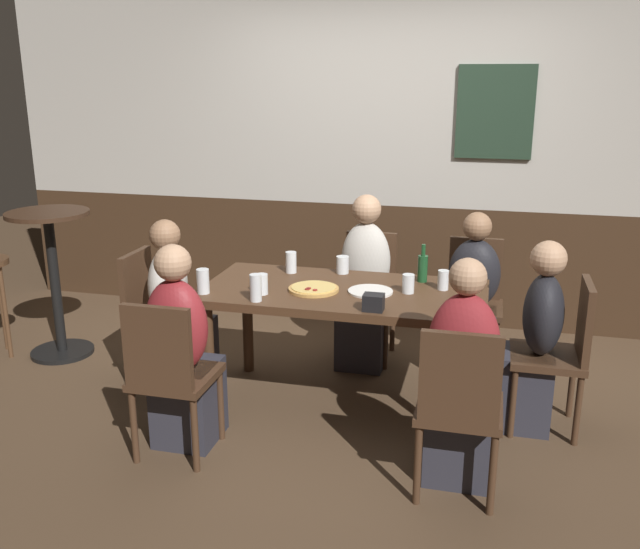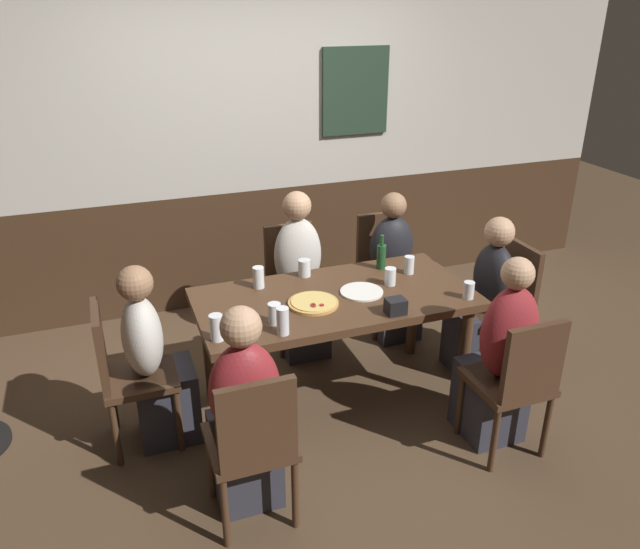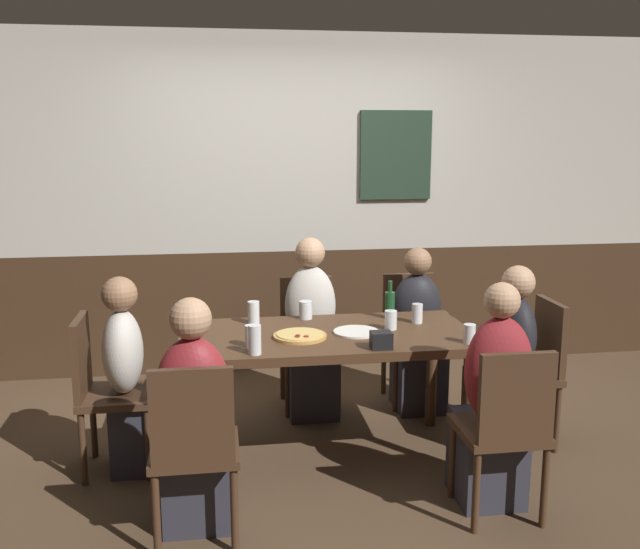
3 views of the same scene
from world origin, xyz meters
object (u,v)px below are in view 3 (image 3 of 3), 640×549
at_px(beer_glass_tall, 417,315).
at_px(pint_glass_stout, 469,335).
at_px(person_left_near, 195,432).
at_px(tumbler_short, 254,314).
at_px(pizza, 300,336).
at_px(chair_mid_far, 308,334).
at_px(person_right_far, 418,341).
at_px(dining_table, 327,348).
at_px(pint_glass_pale, 306,310).
at_px(tumbler_water, 255,341).
at_px(person_head_west, 134,389).
at_px(condiment_caddy, 381,340).
at_px(chair_head_east, 532,364).
at_px(chair_head_west, 103,385).
at_px(pint_glass_amber, 391,321).
at_px(beer_glass_half, 252,337).
at_px(chair_right_far, 411,330).
at_px(plate_white_large, 356,332).
at_px(beer_bottle_green, 390,304).
at_px(person_right_near, 493,413).
at_px(highball_clear, 188,342).
at_px(chair_left_near, 194,443).
at_px(person_mid_far, 311,340).
at_px(chair_right_near, 506,424).

height_order(beer_glass_tall, pint_glass_stout, beer_glass_tall).
relative_size(person_left_near, tumbler_short, 8.41).
xyz_separation_m(pizza, beer_glass_tall, (0.73, 0.21, 0.04)).
bearing_deg(chair_mid_far, person_right_far, -12.66).
xyz_separation_m(dining_table, pizza, (-0.16, -0.07, 0.10)).
bearing_deg(pint_glass_pale, tumbler_short, -168.14).
height_order(tumbler_water, pint_glass_stout, tumbler_water).
xyz_separation_m(pizza, pint_glass_stout, (0.89, -0.24, 0.03)).
distance_m(person_head_west, condiment_caddy, 1.40).
bearing_deg(chair_head_east, condiment_caddy, -161.83).
height_order(person_head_west, pint_glass_stout, person_head_west).
relative_size(chair_head_west, pint_glass_amber, 7.99).
height_order(person_head_west, person_left_near, person_left_near).
relative_size(dining_table, beer_glass_half, 13.98).
height_order(dining_table, chair_right_far, chair_right_far).
height_order(person_right_far, pizza, person_right_far).
distance_m(tumbler_water, condiment_caddy, 0.66).
relative_size(person_head_west, plate_white_large, 4.22).
distance_m(beer_glass_tall, pint_glass_stout, 0.47).
bearing_deg(plate_white_large, tumbler_short, 153.05).
bearing_deg(beer_bottle_green, pint_glass_pale, 173.22).
height_order(tumbler_short, plate_white_large, tumbler_short).
height_order(person_right_far, pint_glass_stout, person_right_far).
height_order(chair_head_west, person_head_west, person_head_west).
bearing_deg(dining_table, condiment_caddy, -54.52).
xyz_separation_m(person_right_near, highball_clear, (-1.50, 0.39, 0.32)).
bearing_deg(chair_left_near, chair_mid_far, 66.18).
relative_size(tumbler_short, pint_glass_amber, 1.23).
distance_m(person_left_near, pint_glass_amber, 1.34).
bearing_deg(person_right_far, chair_mid_far, 167.34).
distance_m(chair_mid_far, plate_white_large, 0.90).
xyz_separation_m(person_mid_far, pint_glass_pale, (-0.08, -0.33, 0.29)).
bearing_deg(chair_head_west, highball_clear, -29.71).
bearing_deg(pint_glass_amber, pint_glass_stout, -43.05).
bearing_deg(beer_bottle_green, beer_glass_half, -151.20).
xyz_separation_m(person_right_far, tumbler_short, (-1.13, -0.40, 0.34)).
distance_m(pint_glass_amber, beer_bottle_green, 0.26).
height_order(tumbler_water, pint_glass_amber, tumbler_water).
bearing_deg(chair_head_west, chair_head_east, 0.00).
relative_size(highball_clear, pint_glass_stout, 1.38).
distance_m(dining_table, chair_right_far, 1.12).
bearing_deg(person_head_west, person_mid_far, 31.64).
height_order(chair_mid_far, beer_glass_tall, chair_mid_far).
bearing_deg(pint_glass_amber, beer_glass_half, -164.25).
relative_size(chair_mid_far, person_mid_far, 0.74).
distance_m(beer_glass_half, condiment_caddy, 0.68).
bearing_deg(chair_right_near, beer_bottle_green, 105.22).
bearing_deg(pizza, highball_clear, -161.48).
height_order(beer_glass_half, beer_glass_tall, beer_glass_half).
bearing_deg(tumbler_short, pizza, -54.79).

